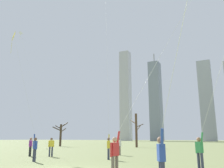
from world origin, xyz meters
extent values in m
cylinder|color=#726656|center=(3.22, -0.53, 0.42)|extent=(0.14, 0.14, 0.85)
cylinder|color=#726656|center=(3.30, -0.32, 0.42)|extent=(0.14, 0.14, 0.85)
cube|color=red|center=(3.26, -0.42, 1.12)|extent=(0.31, 0.39, 0.54)
sphere|color=tan|center=(3.26, -0.42, 1.51)|extent=(0.22, 0.22, 0.22)
cylinder|color=red|center=(3.18, -0.62, 1.09)|extent=(0.09, 0.09, 0.55)
cylinder|color=red|center=(3.33, -0.23, 1.59)|extent=(0.16, 0.22, 0.56)
cylinder|color=#33384C|center=(-4.46, 3.09, 0.42)|extent=(0.14, 0.14, 0.85)
cylinder|color=#33384C|center=(-4.66, 3.18, 0.42)|extent=(0.14, 0.14, 0.85)
cube|color=#2D4CA5|center=(-4.56, 3.14, 1.12)|extent=(0.39, 0.33, 0.54)
sphere|color=brown|center=(-4.56, 3.14, 1.51)|extent=(0.22, 0.22, 0.22)
cylinder|color=#2D4CA5|center=(-4.37, 3.05, 1.09)|extent=(0.09, 0.09, 0.55)
cylinder|color=#2D4CA5|center=(-4.75, 3.23, 1.59)|extent=(0.22, 0.17, 0.56)
cube|color=yellow|center=(-9.58, 4.66, 10.96)|extent=(0.88, 0.54, 0.99)
cylinder|color=black|center=(-9.58, 4.66, 10.96)|extent=(0.08, 0.22, 0.64)
cylinder|color=yellow|center=(-9.61, 4.54, 9.88)|extent=(0.02, 0.02, 1.40)
cylinder|color=silver|center=(-7.16, 3.94, 6.40)|extent=(4.84, 1.45, 9.12)
cylinder|color=#33384C|center=(-0.64, 6.68, 0.42)|extent=(0.14, 0.14, 0.85)
cylinder|color=#33384C|center=(-0.71, 6.89, 0.42)|extent=(0.14, 0.14, 0.85)
cube|color=yellow|center=(-0.68, 6.79, 1.12)|extent=(0.30, 0.39, 0.54)
sphere|color=brown|center=(-0.68, 6.79, 1.51)|extent=(0.22, 0.22, 0.22)
cylinder|color=yellow|center=(-0.60, 6.59, 1.09)|extent=(0.09, 0.09, 0.55)
cylinder|color=yellow|center=(-0.75, 6.99, 1.59)|extent=(0.15, 0.22, 0.56)
cylinder|color=silver|center=(-2.50, 9.89, 11.41)|extent=(3.53, 5.83, 19.13)
cylinder|color=#33384C|center=(6.14, 3.43, 0.42)|extent=(0.14, 0.14, 0.85)
cylinder|color=#33384C|center=(6.32, 3.30, 0.42)|extent=(0.14, 0.14, 0.85)
cube|color=#338C4C|center=(6.23, 3.36, 1.12)|extent=(0.39, 0.36, 0.54)
sphere|color=#9E7051|center=(6.23, 3.36, 1.51)|extent=(0.22, 0.22, 0.22)
cylinder|color=#338C4C|center=(6.06, 3.49, 1.09)|extent=(0.09, 0.09, 0.55)
cylinder|color=#338C4C|center=(6.41, 3.24, 1.59)|extent=(0.22, 0.19, 0.56)
cube|color=#2D4CA5|center=(5.66, -2.03, 1.12)|extent=(0.34, 0.39, 0.54)
sphere|color=#9E7051|center=(5.66, -2.03, 1.51)|extent=(0.22, 0.22, 0.22)
cylinder|color=#2D4CA5|center=(5.56, -1.84, 1.09)|extent=(0.09, 0.09, 0.55)
cylinder|color=#2D4CA5|center=(5.76, -2.21, 1.59)|extent=(0.18, 0.22, 0.56)
cylinder|color=#33384C|center=(-6.63, 7.12, 0.42)|extent=(0.14, 0.14, 0.85)
cylinder|color=#33384C|center=(-6.49, 7.30, 0.42)|extent=(0.14, 0.14, 0.85)
cube|color=yellow|center=(-6.56, 7.21, 1.12)|extent=(0.37, 0.39, 0.54)
sphere|color=brown|center=(-6.56, 7.21, 1.51)|extent=(0.22, 0.22, 0.22)
cylinder|color=yellow|center=(-6.69, 7.05, 1.09)|extent=(0.09, 0.09, 0.55)
cylinder|color=yellow|center=(-6.43, 7.38, 1.09)|extent=(0.09, 0.09, 0.55)
cylinder|color=#726656|center=(-1.87, 11.56, 0.42)|extent=(0.14, 0.14, 0.85)
cylinder|color=#726656|center=(-2.08, 11.50, 0.42)|extent=(0.14, 0.14, 0.85)
cube|color=white|center=(-1.97, 11.53, 1.12)|extent=(0.38, 0.29, 0.54)
sphere|color=brown|center=(-1.97, 11.53, 1.51)|extent=(0.22, 0.22, 0.22)
cylinder|color=white|center=(-1.77, 11.59, 1.09)|extent=(0.09, 0.09, 0.55)
cylinder|color=white|center=(-2.17, 11.47, 1.09)|extent=(0.09, 0.09, 0.55)
cylinder|color=black|center=(-8.45, 6.62, 0.42)|extent=(0.14, 0.14, 0.85)
cylinder|color=black|center=(-8.55, 6.82, 0.42)|extent=(0.14, 0.14, 0.85)
cube|color=purple|center=(-8.50, 6.72, 1.12)|extent=(0.32, 0.39, 0.54)
sphere|color=#9E7051|center=(-8.50, 6.72, 1.51)|extent=(0.22, 0.22, 0.22)
cylinder|color=purple|center=(-8.41, 6.53, 1.09)|extent=(0.09, 0.09, 0.55)
cylinder|color=purple|center=(-8.59, 6.91, 1.09)|extent=(0.09, 0.09, 0.55)
cube|color=white|center=(-20.94, 15.41, 18.06)|extent=(0.65, 0.37, 0.72)
cylinder|color=black|center=(-20.94, 15.41, 18.06)|extent=(0.07, 0.09, 0.48)
cylinder|color=white|center=(-20.91, 15.36, 17.27)|extent=(0.02, 0.02, 1.01)
cylinder|color=silver|center=(-18.86, 16.95, 9.05)|extent=(4.18, 3.10, 18.02)
cylinder|color=#3F3833|center=(-16.78, 18.49, 0.04)|extent=(0.10, 0.10, 0.08)
cylinder|color=#4C3828|center=(-7.34, 31.04, 2.98)|extent=(0.41, 0.41, 5.97)
cylinder|color=#4C3828|center=(-8.11, 31.71, 4.51)|extent=(1.72, 1.51, 0.96)
cylinder|color=#4C3828|center=(-7.11, 31.52, 3.33)|extent=(0.62, 1.11, 1.11)
cylinder|color=#4C3828|center=(-6.88, 31.68, 3.83)|extent=(1.05, 1.39, 0.69)
cylinder|color=#423326|center=(-22.68, 29.12, 2.16)|extent=(0.43, 0.43, 4.32)
cylinder|color=#423326|center=(-23.36, 28.66, 3.43)|extent=(1.54, 1.12, 0.92)
cylinder|color=#423326|center=(-22.34, 28.50, 3.36)|extent=(0.87, 1.37, 0.82)
cylinder|color=#423326|center=(-23.10, 28.75, 3.73)|extent=(1.00, 0.91, 0.76)
cylinder|color=#423326|center=(-22.23, 29.60, 4.24)|extent=(1.15, 1.20, 1.09)
cylinder|color=#423326|center=(-21.88, 28.86, 3.12)|extent=(1.71, 0.69, 0.82)
cube|color=gray|center=(-30.86, 130.41, 24.07)|extent=(6.47, 7.72, 48.14)
cylinder|color=#99999E|center=(-30.86, 130.41, 51.14)|extent=(0.80, 0.80, 6.00)
cube|color=#B2B2B7|center=(-52.76, 135.24, 30.22)|extent=(6.60, 5.86, 60.45)
cube|color=#9EA3AD|center=(-1.98, 130.48, 22.46)|extent=(7.38, 5.04, 44.92)
camera|label=1|loc=(7.68, -9.78, 1.56)|focal=37.94mm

